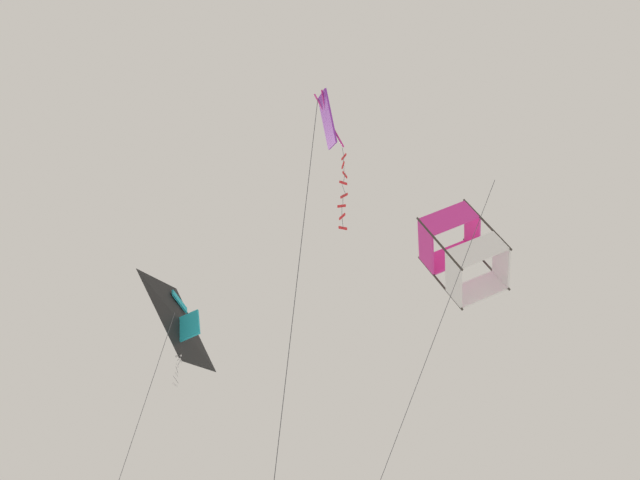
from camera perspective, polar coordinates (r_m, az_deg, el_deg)
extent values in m
pyramid|color=black|center=(26.65, -8.39, -4.95)|extent=(2.75, 2.40, 2.06)
cube|color=#1EB2C6|center=(26.40, -8.01, -5.18)|extent=(0.64, 0.75, 1.05)
cube|color=#1EB2C6|center=(27.30, -8.42, -3.68)|extent=(0.68, 0.59, 0.22)
cylinder|color=#47474C|center=(25.83, -8.43, -6.71)|extent=(0.04, 0.01, 0.23)
cube|color=white|center=(25.76, -8.49, -6.90)|extent=(0.11, 0.16, 0.06)
cylinder|color=#47474C|center=(25.64, -8.42, -7.04)|extent=(0.08, 0.12, 0.23)
cube|color=white|center=(25.53, -8.35, -7.17)|extent=(0.16, 0.10, 0.06)
cylinder|color=#47474C|center=(25.43, -8.45, -7.31)|extent=(0.09, 0.07, 0.23)
cube|color=white|center=(25.33, -8.55, -7.45)|extent=(0.16, 0.11, 0.06)
cylinder|color=#47474C|center=(25.29, -8.58, -7.71)|extent=(0.03, 0.09, 0.23)
cube|color=white|center=(25.25, -8.61, -7.97)|extent=(0.15, 0.12, 0.06)
cylinder|color=#47474C|center=(25.23, -8.64, -8.27)|extent=(0.03, 0.15, 0.24)
cube|color=white|center=(25.22, -8.68, -8.58)|extent=(0.11, 0.15, 0.06)
cylinder|color=#47474C|center=(23.18, -11.38, -12.23)|extent=(1.82, 0.98, 7.47)
cube|color=purple|center=(21.22, 0.44, 7.22)|extent=(1.60, 0.61, 1.65)
cylinder|color=#DB2D93|center=(21.23, 0.52, 7.23)|extent=(0.11, 0.67, 1.86)
cylinder|color=#DB2D93|center=(21.34, 0.39, 7.46)|extent=(1.25, 0.62, 0.04)
cylinder|color=#47474C|center=(20.39, 1.39, 5.32)|extent=(0.05, 0.02, 0.33)
cube|color=red|center=(20.26, 1.44, 5.01)|extent=(0.17, 0.06, 0.06)
cylinder|color=#47474C|center=(20.12, 1.42, 4.76)|extent=(0.04, 0.03, 0.33)
cube|color=red|center=(19.98, 1.39, 4.51)|extent=(0.17, 0.03, 0.06)
cylinder|color=#47474C|center=(19.85, 1.45, 4.22)|extent=(0.04, 0.02, 0.33)
cube|color=red|center=(19.73, 1.50, 3.93)|extent=(0.13, 0.14, 0.06)
cylinder|color=#47474C|center=(19.58, 1.45, 3.69)|extent=(0.06, 0.05, 0.33)
cube|color=red|center=(19.44, 1.41, 3.45)|extent=(0.04, 0.17, 0.06)
cylinder|color=#47474C|center=(19.33, 1.43, 3.06)|extent=(0.04, 0.07, 0.33)
cube|color=red|center=(19.23, 1.45, 2.68)|extent=(0.14, 0.12, 0.06)
cylinder|color=#47474C|center=(19.10, 1.38, 2.37)|extent=(0.06, 0.02, 0.33)
cube|color=red|center=(18.97, 1.30, 2.05)|extent=(0.09, 0.16, 0.06)
cylinder|color=#47474C|center=(18.84, 1.32, 1.74)|extent=(0.01, 0.02, 0.33)
cube|color=red|center=(18.72, 1.34, 1.42)|extent=(0.16, 0.08, 0.06)
cylinder|color=#47474C|center=(18.60, 1.36, 1.07)|extent=(0.02, 0.02, 0.33)
cube|color=red|center=(18.48, 1.38, 0.72)|extent=(0.03, 0.17, 0.06)
cylinder|color=#47474C|center=(17.10, -1.31, -1.76)|extent=(1.87, 0.18, 8.33)
cube|color=#DB2D93|center=(25.78, 9.12, 0.66)|extent=(1.44, 0.87, 0.71)
cube|color=#DB2D93|center=(25.26, 6.38, -0.44)|extent=(1.44, 0.87, 0.71)
cube|color=#DB2D93|center=(25.99, 7.78, -1.04)|extent=(0.66, 1.50, 1.28)
cube|color=#DB2D93|center=(25.04, 7.75, 1.31)|extent=(0.66, 1.50, 1.28)
cube|color=white|center=(24.91, 10.82, -1.20)|extent=(1.44, 0.87, 0.71)
cube|color=white|center=(24.37, 8.01, -2.38)|extent=(1.44, 0.87, 0.71)
cube|color=white|center=(25.13, 9.41, -2.94)|extent=(0.66, 1.50, 1.28)
cube|color=white|center=(24.14, 9.45, -0.58)|extent=(0.66, 1.50, 1.28)
cylinder|color=#332D28|center=(25.82, 9.93, -1.41)|extent=(0.44, 0.95, 2.09)
cylinder|color=#332D28|center=(24.86, 9.98, 0.95)|extent=(0.44, 0.95, 2.09)
cylinder|color=#332D28|center=(25.30, 7.21, -2.55)|extent=(0.44, 0.95, 2.09)
cylinder|color=#332D28|center=(24.32, 7.15, -0.19)|extent=(0.44, 0.95, 2.09)
cylinder|color=#47474C|center=(20.83, 6.97, -5.64)|extent=(4.10, 1.96, 6.55)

